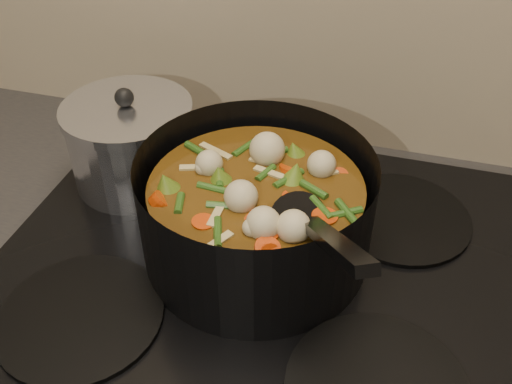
# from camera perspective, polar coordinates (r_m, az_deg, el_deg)

# --- Properties ---
(stovetop) EXTENTS (0.62, 0.54, 0.03)m
(stovetop) POSITION_cam_1_polar(r_m,az_deg,el_deg) (0.69, -0.06, -7.68)
(stovetop) COLOR black
(stovetop) RESTS_ON counter
(stockpot) EXTENTS (0.33, 0.36, 0.20)m
(stockpot) POSITION_cam_1_polar(r_m,az_deg,el_deg) (0.66, 0.04, -2.05)
(stockpot) COLOR black
(stockpot) RESTS_ON stovetop
(saucepan) EXTENTS (0.17, 0.17, 0.14)m
(saucepan) POSITION_cam_1_polar(r_m,az_deg,el_deg) (0.80, -12.33, 4.82)
(saucepan) COLOR silver
(saucepan) RESTS_ON stovetop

